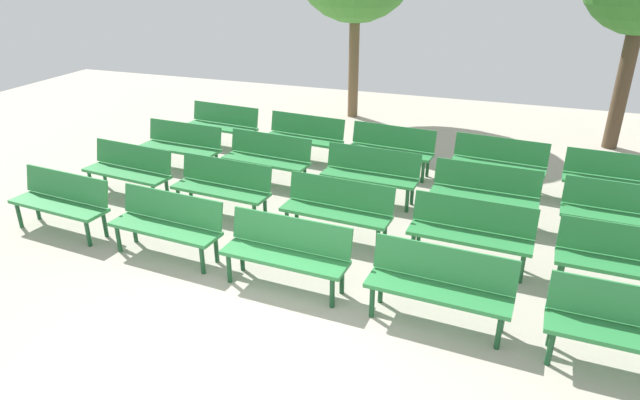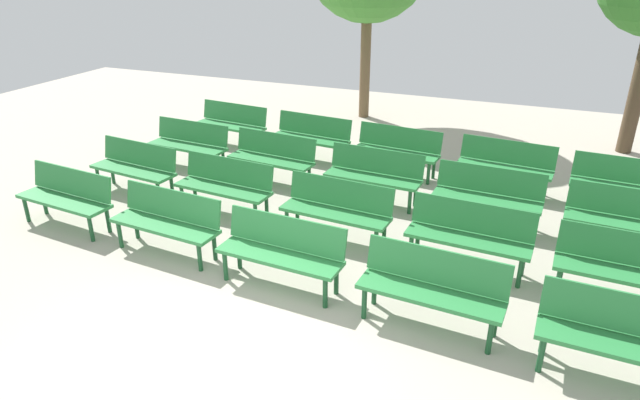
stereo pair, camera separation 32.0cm
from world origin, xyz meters
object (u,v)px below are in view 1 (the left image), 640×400
bench_r3_c0 (223,123)px  bench_r3_c4 (616,177)px  bench_r0_c3 (440,282)px  bench_r3_c3 (499,160)px  bench_r2_c2 (371,172)px  bench_r0_c2 (287,249)px  bench_r1_c4 (628,259)px  bench_r3_c1 (304,135)px  bench_r1_c1 (223,185)px  bench_r3_c2 (391,147)px  bench_r0_c0 (62,199)px  bench_r2_c4 (622,211)px  bench_r1_c0 (129,168)px  bench_r2_c3 (485,190)px  bench_r2_c1 (267,156)px  bench_r0_c1 (168,222)px  bench_r1_c2 (337,207)px  bench_r2_c0 (182,144)px  bench_r0_c4 (633,327)px  bench_r1_c3 (471,229)px

bench_r3_c0 → bench_r3_c4: bearing=1.1°
bench_r0_c3 → bench_r3_c3: bearing=88.9°
bench_r2_c2 → bench_r0_c2: bearing=-92.7°
bench_r2_c2 → bench_r3_c3: size_ratio=0.99×
bench_r1_c4 → bench_r3_c1: 6.28m
bench_r1_c1 → bench_r3_c2: bearing=56.7°
bench_r2_c2 → bench_r3_c2: 1.36m
bench_r0_c0 → bench_r3_c0: (0.33, 4.30, 0.00)m
bench_r0_c2 → bench_r3_c0: 5.70m
bench_r1_c1 → bench_r2_c4: same height
bench_r1_c4 → bench_r1_c0: bearing=178.8°
bench_r2_c3 → bench_r0_c0: bearing=-154.4°
bench_r0_c0 → bench_r3_c2: (4.06, 3.96, 0.00)m
bench_r1_c4 → bench_r2_c4: size_ratio=1.00×
bench_r1_c0 → bench_r2_c1: same height
bench_r0_c1 → bench_r3_c3: (4.09, 3.99, 0.00)m
bench_r1_c2 → bench_r3_c1: size_ratio=0.99×
bench_r0_c2 → bench_r2_c1: same height
bench_r1_c2 → bench_r2_c4: (3.83, 1.20, 0.00)m
bench_r0_c2 → bench_r3_c2: same height
bench_r3_c1 → bench_r3_c3: (3.73, -0.23, 0.00)m
bench_r0_c3 → bench_r2_c1: 4.72m
bench_r2_c0 → bench_r3_c4: 7.62m
bench_r0_c0 → bench_r3_c2: same height
bench_r2_c4 → bench_r1_c4: bearing=-90.6°
bench_r0_c4 → bench_r3_c4: bearing=88.3°
bench_r2_c4 → bench_r3_c0: 7.69m
bench_r0_c3 → bench_r1_c0: bearing=165.8°
bench_r2_c1 → bench_r2_c4: size_ratio=1.01×
bench_r2_c1 → bench_r2_c3: 3.80m
bench_r1_c3 → bench_r3_c3: 2.86m
bench_r1_c1 → bench_r3_c1: same height
bench_r0_c2 → bench_r2_c3: same height
bench_r0_c3 → bench_r2_c0: 6.24m
bench_r1_c1 → bench_r3_c0: (-1.65, 3.01, 0.00)m
bench_r0_c1 → bench_r1_c4: (5.74, 0.98, 0.00)m
bench_r0_c3 → bench_r2_c4: same height
bench_r3_c4 → bench_r0_c2: bearing=-132.1°
bench_r2_c1 → bench_r3_c4: bearing=14.8°
bench_r0_c0 → bench_r1_c4: size_ratio=1.01×
bench_r3_c3 → bench_r0_c0: bearing=-141.4°
bench_r1_c4 → bench_r2_c3: size_ratio=1.00×
bench_r0_c1 → bench_r3_c1: (0.36, 4.23, 0.00)m
bench_r2_c4 → bench_r2_c2: bearing=179.4°
bench_r1_c0 → bench_r2_c2: 4.08m
bench_r3_c3 → bench_r0_c2: bearing=-113.0°
bench_r1_c0 → bench_r0_c0: bearing=-89.0°
bench_r1_c1 → bench_r0_c4: bearing=-14.0°
bench_r0_c1 → bench_r2_c1: 2.86m
bench_r2_c3 → bench_r3_c1: size_ratio=0.99×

